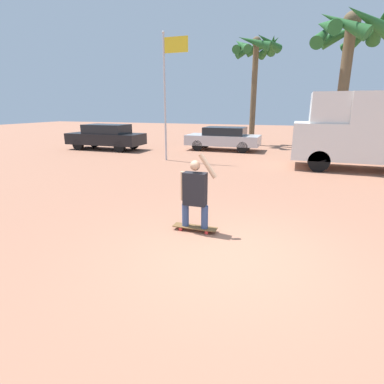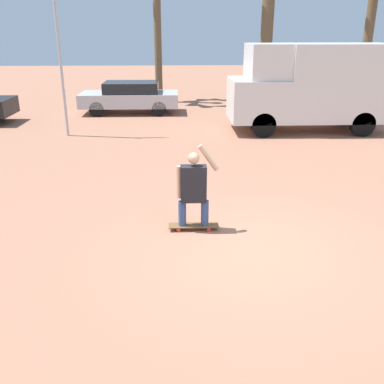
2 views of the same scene
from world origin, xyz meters
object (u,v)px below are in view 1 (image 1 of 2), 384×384
Objects in this scene: person_skateboarder at (195,191)px; palm_tree_center_background at (349,38)px; skateboard at (195,227)px; palm_tree_far_left at (257,53)px; flagpole at (167,86)px; parked_car_silver at (224,138)px; parked_car_black at (106,136)px; camper_van at (372,129)px.

palm_tree_center_background reaches higher than person_skateboarder.
palm_tree_far_left reaches higher than skateboard.
flagpole is at bearing 116.94° from person_skateboarder.
flagpole is (-3.89, 7.66, 2.51)m from person_skateboarder.
person_skateboarder is 8.95m from flagpole.
parked_car_black is at bearing -163.05° from parked_car_silver.
parked_car_black is at bearing -163.86° from palm_tree_center_background.
camper_van is 13.61m from parked_car_black.
parked_car_silver is at bearing 150.48° from camper_van.
flagpole is (-2.86, -7.47, -2.37)m from palm_tree_far_left.
parked_car_silver is 6.06m from palm_tree_far_left.
skateboard is 0.14× the size of palm_tree_far_left.
palm_tree_far_left is (7.88, 5.21, 4.94)m from parked_car_black.
palm_tree_far_left is (1.21, 3.18, 5.01)m from parked_car_silver.
skateboard is at bearing -48.06° from parked_car_black.
palm_tree_center_background is (3.94, 13.63, 5.87)m from skateboard.
parked_car_silver is (-6.79, 3.85, -0.92)m from camper_van.
parked_car_silver is 0.75× the size of flagpole.
palm_tree_center_background is (6.18, 1.69, 5.23)m from parked_car_silver.
parked_car_silver is 8.27m from palm_tree_center_background.
camper_van is (4.55, 8.10, 0.79)m from person_skateboarder.
camper_van is at bearing -83.70° from palm_tree_center_background.
camper_van is 0.75× the size of palm_tree_center_background.
palm_tree_far_left reaches higher than flagpole.
palm_tree_center_background reaches higher than palm_tree_far_left.
parked_car_black is at bearing -146.50° from palm_tree_far_left.
palm_tree_far_left reaches higher than parked_car_silver.
person_skateboarder reaches higher than parked_car_silver.
skateboard is 9.20m from flagpole.
skateboard is 13.35m from parked_car_black.
parked_car_black is (-8.91, 9.91, 0.71)m from skateboard.
parked_car_silver reaches higher than skateboard.
skateboard is at bearing 0.00° from person_skateboarder.
camper_van reaches higher than parked_car_silver.
skateboard is at bearing -63.06° from flagpole.
parked_car_black reaches higher than parked_car_silver.
person_skateboarder is 0.28× the size of camper_van.
person_skateboarder is 9.32m from camper_van.
person_skateboarder is at bearing -106.11° from palm_tree_center_background.
camper_van is at bearing 3.00° from flagpole.
parked_car_silver is 0.62× the size of palm_tree_far_left.
palm_tree_center_background is at bearing 15.26° from parked_car_silver.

